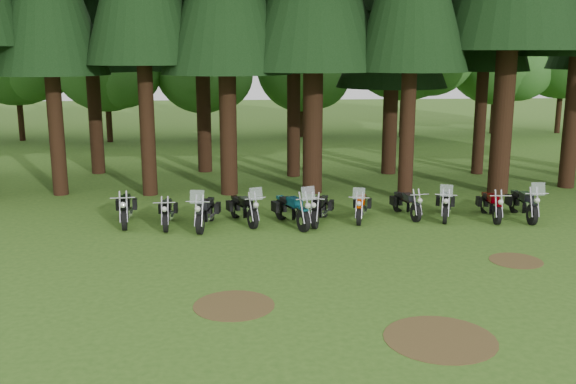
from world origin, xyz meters
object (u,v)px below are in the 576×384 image
object	(u,v)px
motorcycle_6	(361,207)
motorcycle_8	(445,205)
motorcycle_1	(167,213)
motorcycle_9	(491,206)
motorcycle_0	(126,209)
motorcycle_2	(205,213)
motorcycle_7	(406,205)
motorcycle_10	(523,204)
motorcycle_3	(244,209)
motorcycle_4	(292,210)
motorcycle_5	(320,209)

from	to	relation	value
motorcycle_6	motorcycle_8	xyz separation A→B (m)	(2.85, -0.00, 0.02)
motorcycle_1	motorcycle_9	bearing A→B (deg)	-1.67
motorcycle_1	motorcycle_8	world-z (taller)	motorcycle_8
motorcycle_0	motorcycle_2	xyz separation A→B (m)	(2.60, -0.68, 0.01)
motorcycle_7	motorcycle_10	distance (m)	3.86
motorcycle_8	motorcycle_9	bearing A→B (deg)	11.43
motorcycle_2	motorcycle_10	world-z (taller)	motorcycle_10
motorcycle_2	motorcycle_8	distance (m)	7.96
motorcycle_0	motorcycle_3	world-z (taller)	motorcycle_3
motorcycle_7	motorcycle_10	world-z (taller)	motorcycle_10
motorcycle_0	motorcycle_8	bearing A→B (deg)	-7.17
motorcycle_3	motorcycle_6	distance (m)	3.87
motorcycle_4	motorcycle_9	bearing A→B (deg)	-18.05
motorcycle_1	motorcycle_4	world-z (taller)	motorcycle_4
motorcycle_7	motorcycle_6	bearing A→B (deg)	-179.81
motorcycle_0	motorcycle_3	distance (m)	3.83
motorcycle_10	motorcycle_2	bearing A→B (deg)	-174.92
motorcycle_6	motorcycle_8	world-z (taller)	motorcycle_8
motorcycle_2	motorcycle_8	world-z (taller)	motorcycle_2
motorcycle_10	motorcycle_7	bearing A→B (deg)	175.08
motorcycle_2	motorcycle_4	world-z (taller)	motorcycle_4
motorcycle_7	motorcycle_2	bearing A→B (deg)	176.61
motorcycle_8	motorcycle_9	world-z (taller)	motorcycle_8
motorcycle_1	motorcycle_9	xyz separation A→B (m)	(10.67, 0.08, 0.01)
motorcycle_0	motorcycle_2	world-z (taller)	motorcycle_2
motorcycle_5	motorcycle_6	bearing A→B (deg)	28.51
motorcycle_3	motorcycle_4	size ratio (longest dim) A/B	0.93
motorcycle_1	motorcycle_10	distance (m)	11.75
motorcycle_6	motorcycle_9	bearing A→B (deg)	13.33
motorcycle_2	motorcycle_6	size ratio (longest dim) A/B	1.13
motorcycle_1	motorcycle_2	bearing A→B (deg)	-15.00
motorcycle_5	motorcycle_10	size ratio (longest dim) A/B	0.89
motorcycle_6	motorcycle_7	distance (m)	1.64
motorcycle_8	motorcycle_10	size ratio (longest dim) A/B	0.91
motorcycle_2	motorcycle_5	distance (m)	3.71
motorcycle_5	motorcycle_9	distance (m)	5.75
motorcycle_2	motorcycle_3	xyz separation A→B (m)	(1.22, 0.43, -0.02)
motorcycle_8	motorcycle_10	bearing A→B (deg)	12.23
motorcycle_7	motorcycle_8	size ratio (longest dim) A/B	0.95
motorcycle_4	motorcycle_6	size ratio (longest dim) A/B	1.13
motorcycle_9	motorcycle_10	distance (m)	1.08
motorcycle_1	motorcycle_3	xyz separation A→B (m)	(2.45, 0.14, 0.03)
motorcycle_2	motorcycle_5	world-z (taller)	motorcycle_2
motorcycle_2	motorcycle_7	distance (m)	6.75
motorcycle_6	motorcycle_10	xyz separation A→B (m)	(5.43, -0.27, 0.05)
motorcycle_1	motorcycle_5	xyz separation A→B (m)	(4.93, 0.02, 0.01)
motorcycle_3	motorcycle_10	bearing A→B (deg)	-22.29
motorcycle_0	motorcycle_6	world-z (taller)	motorcycle_6
motorcycle_10	motorcycle_3	bearing A→B (deg)	-177.34
motorcycle_3	motorcycle_1	bearing A→B (deg)	161.99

